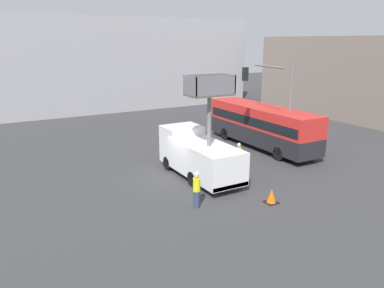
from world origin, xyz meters
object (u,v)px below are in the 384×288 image
(city_bus, at_px, (262,124))
(traffic_light_pole, at_px, (275,94))
(utility_truck, at_px, (199,153))
(road_worker_near_truck, at_px, (197,189))
(road_worker_directing, at_px, (239,156))
(traffic_cone_near_truck, at_px, (271,196))

(city_bus, height_order, traffic_light_pole, traffic_light_pole)
(utility_truck, distance_m, road_worker_near_truck, 4.46)
(road_worker_directing, bearing_deg, city_bus, -105.15)
(utility_truck, height_order, traffic_light_pole, traffic_light_pole)
(utility_truck, xyz_separation_m, traffic_cone_near_truck, (1.38, -5.22, -1.20))
(city_bus, xyz_separation_m, road_worker_near_truck, (-10.14, -7.19, -0.93))
(utility_truck, height_order, road_worker_near_truck, utility_truck)
(city_bus, relative_size, traffic_cone_near_truck, 14.16)
(road_worker_near_truck, bearing_deg, utility_truck, -87.14)
(traffic_light_pole, distance_m, road_worker_directing, 5.53)
(city_bus, relative_size, road_worker_near_truck, 5.55)
(traffic_light_pole, distance_m, road_worker_near_truck, 11.06)
(road_worker_directing, bearing_deg, traffic_cone_near_truck, 111.20)
(utility_truck, relative_size, city_bus, 0.62)
(utility_truck, distance_m, traffic_light_pole, 7.65)
(road_worker_directing, height_order, traffic_cone_near_truck, road_worker_directing)
(traffic_cone_near_truck, bearing_deg, road_worker_directing, 72.58)
(traffic_light_pole, bearing_deg, road_worker_directing, -163.50)
(road_worker_directing, bearing_deg, traffic_light_pole, -124.88)
(utility_truck, relative_size, traffic_cone_near_truck, 8.81)
(road_worker_near_truck, distance_m, traffic_cone_near_truck, 4.05)
(road_worker_near_truck, bearing_deg, traffic_cone_near_truck, -166.71)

